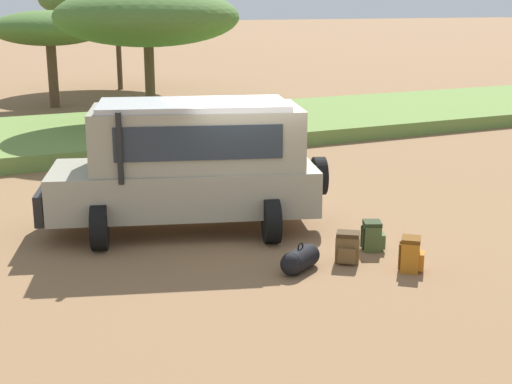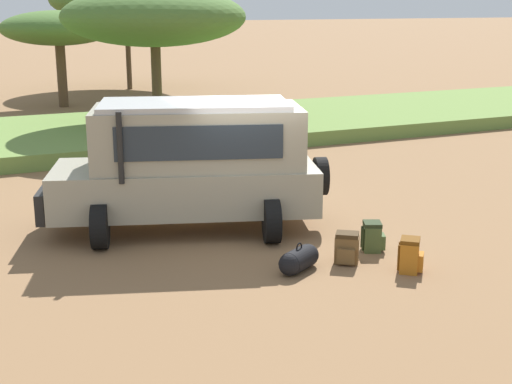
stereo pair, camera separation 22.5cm
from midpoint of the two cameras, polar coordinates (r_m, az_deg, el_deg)
The scene contains 10 objects.
ground_plane at distance 13.61m, azimuth 0.07°, elevation -3.05°, with size 320.00×320.00×0.00m, color olive.
grass_bank at distance 22.95m, azimuth -10.53°, elevation 4.67°, with size 120.00×7.00×0.44m.
safari_vehicle at distance 13.40m, azimuth -4.76°, elevation 2.35°, with size 5.45×3.64×2.44m.
backpack_beside_front_wheel at distance 12.59m, azimuth 9.81°, elevation -3.55°, with size 0.46×0.44×0.52m.
backpack_cluster_center at distance 11.95m, azimuth 7.81°, elevation -4.49°, with size 0.49×0.49×0.52m.
backpack_near_rear_wheel at distance 11.74m, azimuth 12.78°, elevation -4.99°, with size 0.48×0.47×0.56m.
duffel_bag_low_black_case at distance 11.56m, azimuth 4.01°, elevation -5.42°, with size 0.83×0.64×0.48m.
acacia_tree_far_left at distance 30.71m, azimuth -15.30°, elevation 12.49°, with size 4.67×3.98×3.92m.
acacia_tree_left_mid at distance 23.49m, azimuth -7.85°, elevation 13.69°, with size 5.89×5.52×4.70m.
acacia_tree_centre_back at distance 36.55m, azimuth -10.19°, elevation 14.89°, with size 7.35×7.48×5.43m.
Camera 2 is at (-5.25, -11.84, 4.19)m, focal length 50.00 mm.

